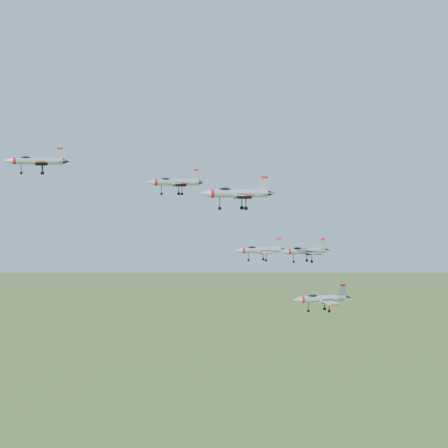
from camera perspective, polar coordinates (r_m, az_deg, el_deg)
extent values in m
cylinder|color=#AEB2BC|center=(126.37, -16.66, 5.53)|extent=(9.34, 2.07, 1.34)
cone|color=#AEB2BC|center=(126.15, -19.19, 5.49)|extent=(1.95, 1.48, 1.34)
cone|color=black|center=(126.82, -14.24, 5.56)|extent=(1.53, 1.25, 1.14)
ellipsoid|color=black|center=(126.27, -17.70, 5.74)|extent=(2.33, 1.14, 0.85)
cube|color=#AEB2BC|center=(123.50, -16.48, 5.46)|extent=(2.72, 4.70, 0.14)
cube|color=#AEB2BC|center=(129.25, -16.65, 5.37)|extent=(2.72, 4.70, 0.14)
cube|color=#AEB2BC|center=(126.76, -14.76, 6.18)|extent=(1.55, 0.25, 2.16)
cube|color=red|center=(126.82, -14.77, 6.69)|extent=(1.14, 0.23, 0.36)
cylinder|color=#AEB2BC|center=(124.90, -4.38, 3.82)|extent=(9.25, 2.17, 1.32)
cone|color=#AEB2BC|center=(123.44, -6.83, 3.81)|extent=(1.95, 1.49, 1.32)
cone|color=black|center=(126.51, -2.08, 3.82)|extent=(1.52, 1.25, 1.13)
ellipsoid|color=black|center=(124.28, -5.38, 4.05)|extent=(2.32, 1.16, 0.84)
cube|color=#AEB2BC|center=(122.22, -3.91, 3.71)|extent=(2.75, 4.68, 0.14)
cube|color=#AEB2BC|center=(127.69, -4.66, 3.70)|extent=(2.75, 4.68, 0.14)
cube|color=#AEB2BC|center=(126.17, -2.56, 4.45)|extent=(1.53, 0.26, 2.14)
cube|color=red|center=(126.19, -2.56, 4.96)|extent=(1.13, 0.25, 0.36)
cylinder|color=#AEB2BC|center=(102.03, 1.36, 2.82)|extent=(9.71, 1.58, 1.40)
cone|color=#AEB2BC|center=(100.60, -1.83, 2.81)|extent=(1.96, 1.43, 1.40)
cone|color=black|center=(103.71, 4.34, 2.82)|extent=(1.53, 1.22, 1.19)
ellipsoid|color=black|center=(101.41, 0.07, 3.11)|extent=(2.39, 1.05, 0.89)
cube|color=#AEB2BC|center=(99.20, 1.96, 2.64)|extent=(2.56, 4.78, 0.15)
cube|color=#AEB2BC|center=(104.99, 1.02, 2.69)|extent=(2.56, 4.78, 0.15)
cube|color=#AEB2BC|center=(103.32, 3.72, 3.63)|extent=(1.62, 0.16, 2.26)
cube|color=red|center=(103.33, 3.72, 4.28)|extent=(1.19, 0.17, 0.38)
cylinder|color=#AEB2BC|center=(128.48, 3.43, -2.39)|extent=(8.23, 1.48, 1.18)
cone|color=#AEB2BC|center=(127.14, 1.30, -2.45)|extent=(1.68, 1.24, 1.18)
cone|color=black|center=(129.93, 5.42, -2.33)|extent=(1.31, 1.05, 1.01)
ellipsoid|color=black|center=(127.87, 2.57, -2.21)|extent=(2.03, 0.92, 0.75)
cube|color=#AEB2BC|center=(126.13, 3.84, -2.60)|extent=(2.24, 4.08, 0.13)
cube|color=#AEB2BC|center=(130.98, 3.18, -2.38)|extent=(2.24, 4.08, 0.13)
cube|color=#AEB2BC|center=(129.49, 5.01, -1.80)|extent=(1.37, 0.16, 1.91)
cube|color=red|center=(129.40, 5.01, -1.36)|extent=(1.01, 0.16, 0.32)
cylinder|color=#AEB2BC|center=(118.08, 7.52, -2.45)|extent=(7.88, 1.88, 1.13)
cone|color=#AEB2BC|center=(115.92, 5.49, -2.55)|extent=(1.66, 1.27, 1.13)
cone|color=black|center=(120.30, 9.41, -2.36)|extent=(1.30, 1.07, 0.96)
ellipsoid|color=black|center=(117.14, 6.70, -2.29)|extent=(1.98, 0.99, 0.72)
cube|color=#AEB2BC|center=(116.08, 8.17, -2.67)|extent=(2.35, 3.99, 0.12)
cube|color=#AEB2BC|center=(120.31, 7.04, -2.44)|extent=(2.35, 3.99, 0.12)
cube|color=#AEB2BC|center=(119.71, 9.02, -1.82)|extent=(1.30, 0.23, 1.82)
cube|color=red|center=(119.62, 9.02, -1.37)|extent=(0.96, 0.21, 0.30)
cylinder|color=#AEB2BC|center=(128.42, 9.05, -6.75)|extent=(9.51, 1.63, 1.37)
cone|color=#AEB2BC|center=(126.33, 6.66, -6.90)|extent=(1.93, 1.42, 1.37)
cone|color=black|center=(130.63, 11.27, -6.60)|extent=(1.50, 1.20, 1.16)
ellipsoid|color=black|center=(127.45, 8.09, -6.59)|extent=(2.34, 1.05, 0.87)
cube|color=#AEB2BC|center=(125.89, 9.67, -7.09)|extent=(2.55, 4.70, 0.15)
cube|color=#AEB2BC|center=(131.22, 8.63, -6.65)|extent=(2.55, 4.70, 0.15)
cube|color=#AEB2BC|center=(129.91, 10.82, -6.02)|extent=(1.58, 0.17, 2.21)
cube|color=red|center=(129.72, 10.82, -5.51)|extent=(1.16, 0.18, 0.37)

